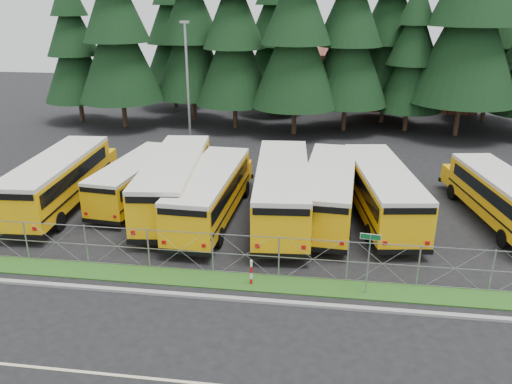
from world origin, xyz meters
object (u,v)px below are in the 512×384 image
Objects in this scene: bus_east at (499,199)px; light_standard at (188,83)px; street_sign at (369,251)px; bus_1 at (138,180)px; bus_2 at (176,183)px; bus_4 at (282,192)px; bus_6 at (380,192)px; striped_bollard at (251,273)px; bus_3 at (212,194)px; bus_0 at (61,181)px; bus_5 at (329,192)px.

bus_east is 23.81m from light_standard.
bus_1 is at bearing 145.81° from street_sign.
bus_1 is 3.54× the size of street_sign.
light_standard is at bearing 95.46° from bus_2.
bus_1 is 0.81× the size of bus_2.
bus_4 reaches higher than street_sign.
bus_6 is at bearing 5.16° from bus_4.
striped_bollard is (5.58, -7.84, -1.01)m from bus_2.
street_sign is 0.28× the size of light_standard.
bus_3 is 1.07× the size of bus_east.
bus_6 is (11.74, 0.33, -0.09)m from bus_2.
bus_3 is at bearing 115.52° from striped_bollard.
bus_4 is (3.88, 0.62, 0.14)m from bus_3.
bus_6 is (14.46, -0.74, 0.21)m from bus_1.
bus_4 reaches higher than bus_0.
light_standard is at bearing 112.11° from bus_3.
bus_3 is (9.29, -0.69, -0.07)m from bus_0.
bus_1 is 0.98× the size of light_standard.
bus_5 is (8.90, 0.02, -0.09)m from bus_2.
bus_1 is 5.61m from bus_3.
bus_1 is at bearing -92.24° from light_standard.
light_standard is (-11.20, 11.91, 3.99)m from bus_5.
bus_5 is 4.12× the size of street_sign.
bus_1 is 20.92m from bus_east.
striped_bollard is at bearing -108.75° from bus_5.
bus_6 is (9.33, 1.52, 0.04)m from bus_3.
bus_4 is 1.17× the size of bus_east.
bus_3 is 7.43m from striped_bollard.
bus_3 is at bearing -7.85° from bus_0.
bus_2 is at bearing 173.66° from bus_6.
bus_1 is at bearing 179.01° from bus_5.
light_standard reaches higher than bus_6.
bus_5 is at bearing 101.27° from street_sign.
bus_3 is at bearing -165.32° from bus_5.
bus_1 is 0.86× the size of bus_6.
street_sign is 2.34× the size of striped_bollard.
bus_4 is 1.07× the size of bus_5.
bus_3 is 4.02× the size of street_sign.
light_standard reaches higher than bus_0.
bus_1 is at bearing 169.14° from bus_6.
striped_bollard is (-0.70, -7.27, -1.02)m from bus_4.
bus_0 is at bearing 174.59° from bus_6.
bus_5 is 1.14× the size of light_standard.
bus_4 is 10.28× the size of striped_bollard.
bus_1 is at bearing 165.51° from bus_4.
street_sign reaches higher than bus_east.
light_standard is at bearing 93.66° from bus_1.
bus_6 reaches higher than striped_bollard.
bus_east is at bearing -29.11° from light_standard.
bus_0 reaches higher than striped_bollard.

